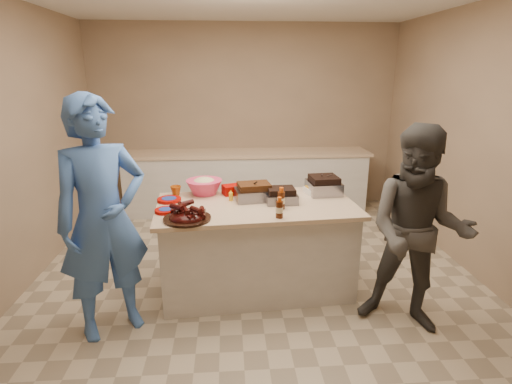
{
  "coord_description": "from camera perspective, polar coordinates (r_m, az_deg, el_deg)",
  "views": [
    {
      "loc": [
        -0.27,
        -3.54,
        2.05
      ],
      "look_at": [
        -0.01,
        -0.01,
        0.96
      ],
      "focal_mm": 28.0,
      "sensor_mm": 36.0,
      "label": 1
    }
  ],
  "objects": [
    {
      "name": "room",
      "position": [
        4.09,
        0.16,
        -12.91
      ],
      "size": [
        4.5,
        5.0,
        2.7
      ],
      "primitive_type": null,
      "color": "#987E62",
      "rests_on": "ground"
    },
    {
      "name": "back_counter",
      "position": [
        5.96,
        -1.42,
        1.53
      ],
      "size": [
        3.6,
        0.64,
        0.9
      ],
      "primitive_type": null,
      "color": "silver",
      "rests_on": "ground"
    },
    {
      "name": "island",
      "position": [
        4.04,
        0.05,
        -13.37
      ],
      "size": [
        1.88,
        1.09,
        0.86
      ],
      "primitive_type": null,
      "rotation": [
        0.0,
        0.0,
        0.07
      ],
      "color": "silver",
      "rests_on": "ground"
    },
    {
      "name": "rib_platter",
      "position": [
        3.35,
        -9.79,
        -3.9
      ],
      "size": [
        0.47,
        0.47,
        0.16
      ],
      "primitive_type": null,
      "rotation": [
        0.0,
        0.0,
        -0.21
      ],
      "color": "#3A0907",
      "rests_on": "island"
    },
    {
      "name": "pulled_pork_tray",
      "position": [
        3.8,
        -0.29,
        -1.1
      ],
      "size": [
        0.38,
        0.31,
        0.11
      ],
      "primitive_type": "cube",
      "rotation": [
        0.0,
        0.0,
        0.14
      ],
      "color": "#47230F",
      "rests_on": "island"
    },
    {
      "name": "brisket_tray",
      "position": [
        3.73,
        3.59,
        -1.47
      ],
      "size": [
        0.3,
        0.25,
        0.09
      ],
      "primitive_type": "cube",
      "rotation": [
        0.0,
        0.0,
        0.04
      ],
      "color": "black",
      "rests_on": "island"
    },
    {
      "name": "roasting_pan",
      "position": [
        4.04,
        9.6,
        -0.22
      ],
      "size": [
        0.33,
        0.33,
        0.12
      ],
      "primitive_type": "cube",
      "rotation": [
        0.0,
        0.0,
        0.08
      ],
      "color": "gray",
      "rests_on": "island"
    },
    {
      "name": "coleslaw_bowl",
      "position": [
        4.01,
        -7.35,
        -0.28
      ],
      "size": [
        0.38,
        0.38,
        0.24
      ],
      "primitive_type": null,
      "rotation": [
        0.0,
        0.0,
        0.07
      ],
      "color": "#E03761",
      "rests_on": "island"
    },
    {
      "name": "sausage_plate",
      "position": [
        3.99,
        0.36,
        -0.21
      ],
      "size": [
        0.38,
        0.38,
        0.05
      ],
      "primitive_type": "cylinder",
      "rotation": [
        0.0,
        0.0,
        0.18
      ],
      "color": "silver",
      "rests_on": "island"
    },
    {
      "name": "mac_cheese_dish",
      "position": [
        4.05,
        9.06,
        -0.15
      ],
      "size": [
        0.32,
        0.26,
        0.07
      ],
      "primitive_type": "cube",
      "rotation": [
        0.0,
        0.0,
        0.25
      ],
      "color": "gold",
      "rests_on": "island"
    },
    {
      "name": "bbq_bottle_a",
      "position": [
        3.35,
        3.34,
        -3.68
      ],
      "size": [
        0.06,
        0.06,
        0.18
      ],
      "primitive_type": "cylinder",
      "rotation": [
        0.0,
        0.0,
        0.07
      ],
      "color": "#381506",
      "rests_on": "island"
    },
    {
      "name": "bbq_bottle_b",
      "position": [
        3.56,
        3.6,
        -2.39
      ],
      "size": [
        0.07,
        0.07,
        0.2
      ],
      "primitive_type": "cylinder",
      "rotation": [
        0.0,
        0.0,
        0.07
      ],
      "color": "#381506",
      "rests_on": "island"
    },
    {
      "name": "mustard_bottle",
      "position": [
        3.78,
        -3.59,
        -1.24
      ],
      "size": [
        0.04,
        0.04,
        0.11
      ],
      "primitive_type": "cylinder",
      "rotation": [
        0.0,
        0.0,
        0.07
      ],
      "color": "yellow",
      "rests_on": "island"
    },
    {
      "name": "sauce_bowl",
      "position": [
        3.87,
        -1.56,
        -0.75
      ],
      "size": [
        0.15,
        0.06,
        0.14
      ],
      "primitive_type": "imported",
      "rotation": [
        0.0,
        0.0,
        0.07
      ],
      "color": "silver",
      "rests_on": "island"
    },
    {
      "name": "plate_stack_large",
      "position": [
        3.85,
        -12.29,
        -1.27
      ],
      "size": [
        0.24,
        0.24,
        0.03
      ],
      "primitive_type": "cylinder",
      "rotation": [
        0.0,
        0.0,
        0.07
      ],
      "color": "#930500",
      "rests_on": "island"
    },
    {
      "name": "plate_stack_small",
      "position": [
        3.56,
        -12.75,
        -2.81
      ],
      "size": [
        0.2,
        0.2,
        0.03
      ],
      "primitive_type": "cylinder",
      "rotation": [
        0.0,
        0.0,
        0.07
      ],
      "color": "#930500",
      "rests_on": "island"
    },
    {
      "name": "plastic_cup",
      "position": [
        4.0,
        -11.34,
        -0.49
      ],
      "size": [
        0.11,
        0.1,
        0.1
      ],
      "primitive_type": "imported",
      "rotation": [
        0.0,
        0.0,
        0.07
      ],
      "color": "#A94C0C",
      "rests_on": "island"
    },
    {
      "name": "basket_stack",
      "position": [
        3.97,
        -3.37,
        -0.3
      ],
      "size": [
        0.22,
        0.19,
        0.09
      ],
      "primitive_type": "cube",
      "rotation": [
        0.0,
        0.0,
        0.33
      ],
      "color": "#930500",
      "rests_on": "island"
    },
    {
      "name": "guest_blue",
      "position": [
        3.69,
        -19.37,
        -17.71
      ],
      "size": [
        1.6,
        1.98,
        0.46
      ],
      "primitive_type": "imported",
      "rotation": [
        0.0,
        0.0,
        0.56
      ],
      "color": "#4371C4",
      "rests_on": "ground"
    },
    {
      "name": "guest_gray",
      "position": [
        3.75,
        20.63,
        -17.24
      ],
      "size": [
        1.49,
        1.86,
        0.63
      ],
      "primitive_type": "imported",
      "rotation": [
        0.0,
        0.0,
        -0.48
      ],
      "color": "#484541",
      "rests_on": "ground"
    }
  ]
}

